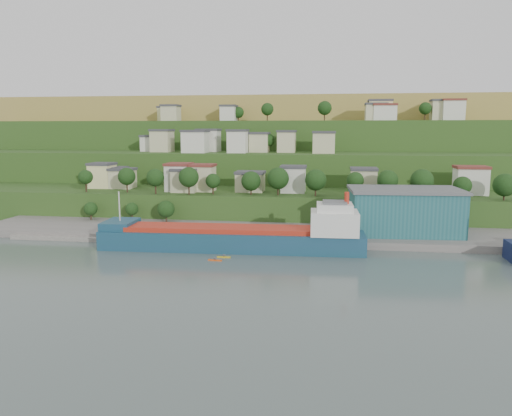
% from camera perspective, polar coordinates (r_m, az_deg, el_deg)
% --- Properties ---
extents(ground, '(500.00, 500.00, 0.00)m').
position_cam_1_polar(ground, '(120.55, 0.69, -6.08)').
color(ground, '#495956').
rests_on(ground, ground).
extents(quay, '(220.00, 26.00, 4.00)m').
position_cam_1_polar(quay, '(146.83, 9.95, -3.47)').
color(quay, slate).
rests_on(quay, ground).
extents(pebble_beach, '(40.00, 18.00, 2.40)m').
position_cam_1_polar(pebble_beach, '(157.55, -18.44, -2.95)').
color(pebble_beach, slate).
rests_on(pebble_beach, ground).
extents(hillside, '(360.00, 210.86, 96.00)m').
position_cam_1_polar(hillside, '(286.16, 5.21, 2.69)').
color(hillside, '#284719').
rests_on(hillside, ground).
extents(cargo_ship_near, '(69.55, 13.41, 17.79)m').
position_cam_1_polar(cargo_ship_near, '(131.03, -1.87, -3.58)').
color(cargo_ship_near, '#164652').
rests_on(cargo_ship_near, ground).
extents(warehouse, '(32.12, 20.89, 12.80)m').
position_cam_1_polar(warehouse, '(148.01, 16.59, -0.29)').
color(warehouse, '#1F575D').
rests_on(warehouse, quay).
extents(caravan, '(6.60, 4.85, 2.85)m').
position_cam_1_polar(caravan, '(155.95, -15.79, -1.96)').
color(caravan, white).
rests_on(caravan, pebble_beach).
extents(dinghy, '(3.91, 2.50, 0.73)m').
position_cam_1_polar(dinghy, '(149.27, -16.83, -2.90)').
color(dinghy, silver).
rests_on(dinghy, pebble_beach).
extents(kayak_orange, '(3.44, 0.91, 0.85)m').
position_cam_1_polar(kayak_orange, '(121.23, -4.71, -5.90)').
color(kayak_orange, '#E65314').
rests_on(kayak_orange, ground).
extents(kayak_yellow, '(3.37, 0.62, 0.84)m').
position_cam_1_polar(kayak_yellow, '(124.00, -3.71, -5.55)').
color(kayak_yellow, gold).
rests_on(kayak_yellow, ground).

